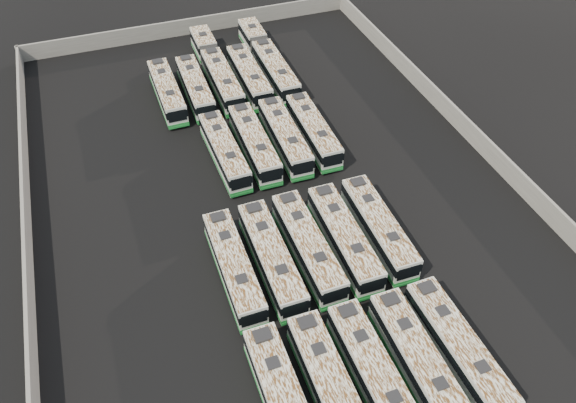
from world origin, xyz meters
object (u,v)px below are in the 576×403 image
(bus_front_center, at_px, (375,375))
(bus_midback_left, at_px, (225,151))
(bus_midback_right, at_px, (285,137))
(bus_midfront_far_right, at_px, (378,228))
(bus_midfront_far_left, at_px, (234,267))
(bus_midback_center, at_px, (254,144))
(bus_back_left, at_px, (195,88))
(bus_front_left, at_px, (332,390))
(bus_front_right, at_px, (419,363))
(bus_back_far_left, at_px, (167,92))
(bus_midfront_center, at_px, (308,247))
(bus_midback_far_right, at_px, (313,131))
(bus_front_far_right, at_px, (458,348))
(bus_back_center, at_px, (216,68))
(bus_back_right, at_px, (249,77))
(bus_back_far_right, at_px, (268,59))
(bus_midfront_left, at_px, (272,258))
(bus_midfront_right, at_px, (344,238))

(bus_front_center, bearing_deg, bus_midback_left, 96.11)
(bus_front_center, height_order, bus_midback_right, bus_midback_right)
(bus_midfront_far_right, xyz_separation_m, bus_midback_right, (-3.27, 14.91, 0.02))
(bus_midfront_far_left, bearing_deg, bus_midfront_far_right, -0.23)
(bus_midback_center, distance_m, bus_back_left, 12.75)
(bus_front_left, distance_m, bus_back_left, 39.75)
(bus_front_right, bearing_deg, bus_back_far_left, 103.97)
(bus_midback_center, bearing_deg, bus_front_right, -82.68)
(bus_midfront_far_left, distance_m, bus_midback_right, 17.77)
(bus_midfront_center, xyz_separation_m, bus_back_left, (-3.23, 27.22, -0.05))
(bus_midfront_far_left, bearing_deg, bus_midback_far_right, 49.02)
(bus_midfront_far_left, distance_m, bus_midfront_far_right, 13.02)
(bus_front_far_right, height_order, bus_back_center, bus_back_center)
(bus_back_center, bearing_deg, bus_front_left, -94.04)
(bus_midfront_far_right, distance_m, bus_midback_right, 15.27)
(bus_back_center, bearing_deg, bus_midfront_far_right, -77.66)
(bus_front_right, relative_size, bus_back_far_left, 1.01)
(bus_front_left, bearing_deg, bus_midfront_center, 75.72)
(bus_front_right, distance_m, bus_back_center, 43.35)
(bus_front_right, height_order, bus_back_right, bus_back_right)
(bus_midback_center, xyz_separation_m, bus_back_far_right, (6.60, 15.46, 0.04))
(bus_midfront_far_left, distance_m, bus_back_right, 28.96)
(bus_midfront_left, relative_size, bus_back_far_left, 1.02)
(bus_midback_far_right, height_order, bus_back_far_left, bus_back_far_left)
(bus_midfront_center, xyz_separation_m, bus_back_center, (0.10, 30.51, 0.00))
(bus_back_right, bearing_deg, bus_midfront_right, -89.57)
(bus_midback_far_right, bearing_deg, bus_back_center, 113.28)
(bus_front_center, bearing_deg, bus_midfront_far_right, 61.72)
(bus_midfront_far_left, xyz_separation_m, bus_midfront_far_right, (13.02, -0.06, 0.01))
(bus_front_right, relative_size, bus_back_right, 0.99)
(bus_midfront_left, height_order, bus_midback_far_right, bus_midfront_left)
(bus_front_far_right, distance_m, bus_midfront_center, 14.24)
(bus_midback_left, relative_size, bus_back_far_right, 0.62)
(bus_front_right, distance_m, bus_front_far_right, 3.23)
(bus_midfront_left, height_order, bus_back_right, bus_back_right)
(bus_midback_right, bearing_deg, bus_back_far_left, 129.16)
(bus_front_far_right, xyz_separation_m, bus_back_right, (-3.25, 39.95, 0.04))
(bus_front_center, relative_size, bus_midback_far_right, 1.02)
(bus_midback_center, distance_m, bus_midback_far_right, 6.48)
(bus_front_far_right, xyz_separation_m, bus_back_far_left, (-13.02, 40.10, -0.01))
(bus_midfront_far_left, height_order, bus_midback_far_right, bus_midfront_far_left)
(bus_front_left, xyz_separation_m, bus_midback_far_right, (9.70, 27.43, -0.05))
(bus_back_center, bearing_deg, bus_front_right, -85.37)
(bus_front_far_right, distance_m, bus_back_left, 41.05)
(bus_midfront_far_left, relative_size, bus_midback_far_right, 1.00)
(bus_front_left, bearing_deg, bus_midback_far_right, 70.67)
(bus_midback_right, height_order, bus_back_far_left, bus_midback_right)
(bus_back_left, bearing_deg, bus_midback_left, -89.16)
(bus_front_left, height_order, bus_midfront_far_left, bus_front_left)
(bus_back_center, bearing_deg, bus_back_left, -134.99)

